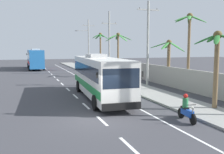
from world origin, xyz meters
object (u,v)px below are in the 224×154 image
at_px(utility_pole_far, 109,42).
at_px(utility_pole_distant, 88,42).
at_px(motorcycle_beside_bus, 186,110).
at_px(utility_pole_mid, 148,42).
at_px(coach_bus_far_lane, 35,58).
at_px(palm_farthest, 169,54).
at_px(pedestrian_midwalk, 102,70).
at_px(coach_bus_foreground, 100,75).
at_px(palm_fourth, 189,33).
at_px(pedestrian_near_kerb, 134,75).
at_px(palm_nearest, 118,44).
at_px(palm_third, 217,55).
at_px(palm_second, 100,43).

xyz_separation_m(utility_pole_far, utility_pole_distant, (-0.09, 13.28, 0.23)).
relative_size(motorcycle_beside_bus, utility_pole_mid, 0.22).
height_order(coach_bus_far_lane, palm_farthest, palm_farthest).
relative_size(pedestrian_midwalk, utility_pole_mid, 0.19).
distance_m(pedestrian_midwalk, utility_pole_mid, 9.76).
height_order(coach_bus_foreground, palm_fourth, palm_fourth).
xyz_separation_m(pedestrian_near_kerb, utility_pole_far, (0.86, 11.32, 4.05)).
relative_size(pedestrian_midwalk, palm_nearest, 0.27).
bearing_deg(pedestrian_midwalk, palm_third, -69.57).
distance_m(coach_bus_far_lane, palm_third, 39.27).
height_order(coach_bus_foreground, utility_pole_far, utility_pole_far).
distance_m(pedestrian_near_kerb, palm_third, 13.36).
relative_size(coach_bus_far_lane, utility_pole_mid, 1.25).
relative_size(motorcycle_beside_bus, pedestrian_midwalk, 1.16).
height_order(pedestrian_near_kerb, utility_pole_mid, utility_pole_mid).
relative_size(motorcycle_beside_bus, palm_nearest, 0.32).
height_order(coach_bus_foreground, palm_third, palm_third).
height_order(motorcycle_beside_bus, palm_third, palm_third).
bearing_deg(palm_nearest, coach_bus_far_lane, 120.82).
distance_m(palm_nearest, palm_third, 20.49).
bearing_deg(palm_fourth, palm_farthest, 92.18).
xyz_separation_m(pedestrian_near_kerb, utility_pole_mid, (0.74, -1.96, 3.77)).
bearing_deg(palm_farthest, palm_third, -105.06).
bearing_deg(pedestrian_near_kerb, utility_pole_distant, -53.73).
xyz_separation_m(pedestrian_near_kerb, palm_nearest, (0.84, 7.37, 3.67)).
bearing_deg(utility_pole_distant, utility_pole_mid, -90.06).
distance_m(coach_bus_foreground, motorcycle_beside_bus, 8.58).
relative_size(motorcycle_beside_bus, palm_second, 0.29).
relative_size(coach_bus_foreground, palm_second, 1.74).
relative_size(palm_third, palm_farthest, 1.05).
relative_size(utility_pole_distant, palm_second, 1.44).
bearing_deg(pedestrian_midwalk, palm_second, 89.54).
bearing_deg(palm_second, utility_pole_distant, 95.01).
bearing_deg(utility_pole_far, utility_pole_mid, -90.50).
bearing_deg(utility_pole_mid, coach_bus_foreground, -145.06).
distance_m(palm_third, palm_farthest, 10.83).
bearing_deg(utility_pole_far, palm_fourth, -82.79).
relative_size(coach_bus_far_lane, utility_pole_distant, 1.15).
xyz_separation_m(palm_nearest, palm_fourth, (2.20, -13.31, 0.82)).
bearing_deg(pedestrian_midwalk, motorcycle_beside_bus, -78.98).
bearing_deg(palm_second, palm_fourth, -85.96).
distance_m(pedestrian_near_kerb, utility_pole_distant, 24.98).
bearing_deg(utility_pole_mid, palm_second, 88.21).
bearing_deg(palm_farthest, pedestrian_midwalk, 116.49).
distance_m(coach_bus_far_lane, pedestrian_midwalk, 19.88).
relative_size(pedestrian_midwalk, palm_second, 0.25).
relative_size(pedestrian_near_kerb, utility_pole_distant, 0.16).
height_order(coach_bus_foreground, palm_farthest, palm_farthest).
height_order(coach_bus_far_lane, pedestrian_near_kerb, coach_bus_far_lane).
bearing_deg(coach_bus_far_lane, palm_nearest, -59.18).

